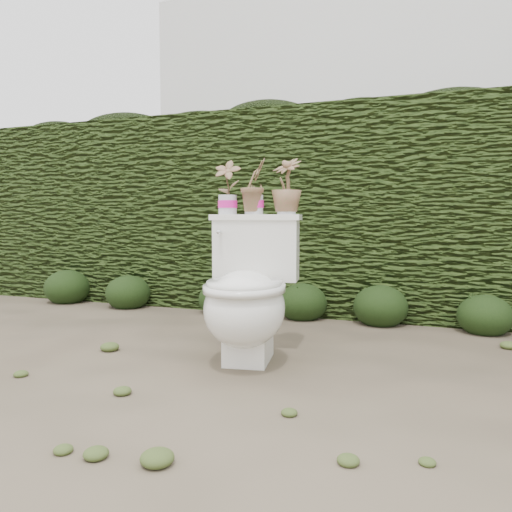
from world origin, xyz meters
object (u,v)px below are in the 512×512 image
at_px(potted_plant_right, 287,188).
at_px(potted_plant_left, 228,188).
at_px(toilet, 248,295).
at_px(potted_plant_center, 254,188).

bearing_deg(potted_plant_right, potted_plant_left, -151.64).
bearing_deg(toilet, potted_plant_left, 124.64).
height_order(toilet, potted_plant_left, potted_plant_left).
bearing_deg(potted_plant_center, toilet, -155.03).
bearing_deg(potted_plant_center, potted_plant_right, -68.24).
distance_m(potted_plant_left, potted_plant_center, 0.15).
distance_m(toilet, potted_plant_right, 0.64).
height_order(potted_plant_left, potted_plant_right, same).
relative_size(toilet, potted_plant_center, 2.59).
relative_size(potted_plant_center, potted_plant_right, 1.01).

